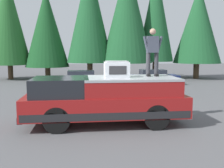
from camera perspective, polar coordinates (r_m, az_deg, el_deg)
The scene contains 12 objects.
ground_plane at distance 9.71m, azimuth -0.21°, elevation -7.98°, with size 90.00×90.00×0.00m, color #565659.
pickup_truck at distance 9.07m, azimuth -1.48°, elevation -3.40°, with size 2.01×5.54×1.65m.
compressor_unit at distance 9.00m, azimuth 1.01°, elevation 3.28°, with size 0.65×0.84×0.56m.
person_on_truck_bed at distance 9.43m, azimuth 8.86°, elevation 7.16°, with size 0.29×0.72×1.69m.
parked_car_navy at distance 20.40m, azimuth 8.69°, elevation 1.53°, with size 1.64×4.10×1.16m.
parked_car_silver at distance 19.15m, azimuth -7.04°, elevation 1.20°, with size 1.64×4.10×1.16m.
conifer_far_left at distance 26.03m, azimuth 18.32°, elevation 12.34°, with size 4.37×4.37×8.69m.
conifer_left at distance 24.89m, azimuth 9.54°, elevation 14.70°, with size 3.34×3.34×10.11m.
conifer_center_left at distance 23.74m, azimuth 3.33°, elevation 15.37°, with size 4.52×4.52×10.38m.
conifer_center_right at distance 24.06m, azimuth -4.98°, elevation 15.35°, with size 4.12×4.12×10.46m.
conifer_right at distance 24.86m, azimuth -14.15°, elevation 11.76°, with size 3.97×3.97×8.16m.
conifer_far_right at distance 25.91m, azimuth -21.81°, elevation 13.05°, with size 3.79×3.79×9.55m.
Camera 1 is at (-9.32, 1.04, 2.52)m, focal length 41.74 mm.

